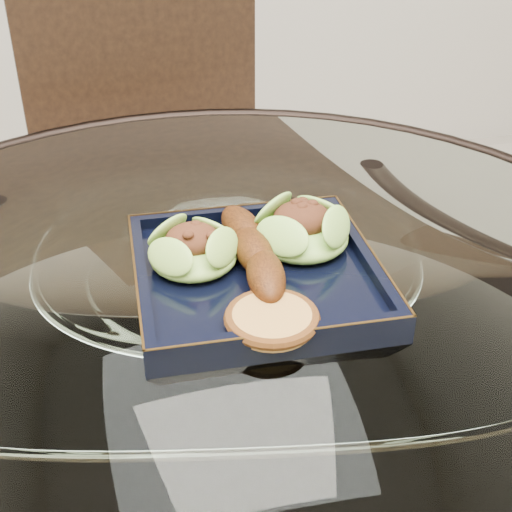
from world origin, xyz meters
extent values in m
cylinder|color=white|center=(0.00, 0.00, 0.76)|extent=(1.10, 1.10, 0.01)
torus|color=black|center=(0.00, 0.00, 0.76)|extent=(1.13, 1.13, 0.02)
cylinder|color=black|center=(0.28, 0.28, 0.38)|extent=(0.04, 0.04, 0.75)
cylinder|color=black|center=(-0.28, 0.28, 0.38)|extent=(0.04, 0.04, 0.75)
cube|color=black|center=(-0.01, 0.45, 0.52)|extent=(0.53, 0.53, 0.04)
cube|color=black|center=(-0.04, 0.66, 0.82)|extent=(0.44, 0.10, 0.51)
cylinder|color=black|center=(-0.18, 0.22, 0.25)|extent=(0.04, 0.04, 0.50)
cylinder|color=black|center=(0.22, 0.28, 0.25)|extent=(0.04, 0.04, 0.50)
cylinder|color=black|center=(-0.23, 0.62, 0.25)|extent=(0.04, 0.04, 0.50)
cylinder|color=black|center=(0.16, 0.67, 0.25)|extent=(0.04, 0.04, 0.50)
cube|color=black|center=(0.03, -0.01, 0.77)|extent=(0.28, 0.28, 0.02)
ellipsoid|color=#5B912A|center=(-0.04, 0.01, 0.80)|extent=(0.13, 0.13, 0.04)
ellipsoid|color=#558F29|center=(0.09, 0.03, 0.80)|extent=(0.14, 0.14, 0.04)
ellipsoid|color=#592609|center=(0.03, 0.00, 0.80)|extent=(0.05, 0.20, 0.04)
cylinder|color=#BE853F|center=(0.02, -0.12, 0.79)|extent=(0.09, 0.09, 0.02)
camera|label=1|loc=(-0.12, -0.67, 1.22)|focal=50.00mm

